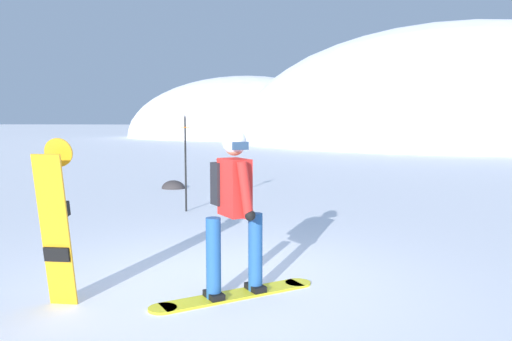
{
  "coord_description": "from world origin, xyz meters",
  "views": [
    {
      "loc": [
        1.09,
        -5.34,
        1.82
      ],
      "look_at": [
        0.1,
        2.7,
        1.0
      ],
      "focal_mm": 35.81,
      "sensor_mm": 36.0,
      "label": 1
    }
  ],
  "objects_px": {
    "spare_snowboard": "(56,223)",
    "rock_mid": "(173,188)",
    "piste_marker_near": "(185,156)",
    "snowboarder_main": "(233,208)"
  },
  "relations": [
    {
      "from": "snowboarder_main",
      "to": "spare_snowboard",
      "type": "distance_m",
      "value": 1.72
    },
    {
      "from": "spare_snowboard",
      "to": "rock_mid",
      "type": "distance_m",
      "value": 8.52
    },
    {
      "from": "piste_marker_near",
      "to": "snowboarder_main",
      "type": "bearing_deg",
      "value": -69.53
    },
    {
      "from": "piste_marker_near",
      "to": "rock_mid",
      "type": "bearing_deg",
      "value": 110.44
    },
    {
      "from": "snowboarder_main",
      "to": "rock_mid",
      "type": "height_order",
      "value": "snowboarder_main"
    },
    {
      "from": "spare_snowboard",
      "to": "rock_mid",
      "type": "bearing_deg",
      "value": 98.79
    },
    {
      "from": "piste_marker_near",
      "to": "spare_snowboard",
      "type": "bearing_deg",
      "value": -88.82
    },
    {
      "from": "snowboarder_main",
      "to": "piste_marker_near",
      "type": "xyz_separation_m",
      "value": [
        -1.73,
        4.65,
        0.18
      ]
    },
    {
      "from": "piste_marker_near",
      "to": "rock_mid",
      "type": "xyz_separation_m",
      "value": [
        -1.19,
        3.19,
        -1.1
      ]
    },
    {
      "from": "snowboarder_main",
      "to": "spare_snowboard",
      "type": "xyz_separation_m",
      "value": [
        -1.63,
        -0.54,
        -0.09
      ]
    }
  ]
}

